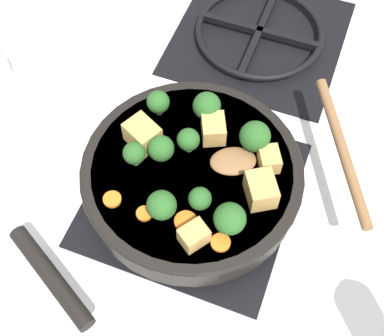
# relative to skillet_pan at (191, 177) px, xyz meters

# --- Properties ---
(ground_plane) EXTENTS (2.40, 2.40, 0.00)m
(ground_plane) POSITION_rel_skillet_pan_xyz_m (0.00, 0.00, -0.06)
(ground_plane) COLOR white
(front_burner_grate) EXTENTS (0.31, 0.31, 0.03)m
(front_burner_grate) POSITION_rel_skillet_pan_xyz_m (0.00, 0.00, -0.05)
(front_burner_grate) COLOR black
(front_burner_grate) RESTS_ON ground_plane
(rear_burner_grate) EXTENTS (0.31, 0.31, 0.03)m
(rear_burner_grate) POSITION_rel_skillet_pan_xyz_m (0.00, 0.36, -0.05)
(rear_burner_grate) COLOR black
(rear_burner_grate) RESTS_ON ground_plane
(skillet_pan) EXTENTS (0.36, 0.43, 0.05)m
(skillet_pan) POSITION_rel_skillet_pan_xyz_m (0.00, 0.00, 0.00)
(skillet_pan) COLOR black
(skillet_pan) RESTS_ON front_burner_grate
(wooden_spoon) EXTENTS (0.25, 0.24, 0.02)m
(wooden_spoon) POSITION_rel_skillet_pan_xyz_m (0.14, 0.07, 0.03)
(wooden_spoon) COLOR brown
(wooden_spoon) RESTS_ON skillet_pan
(tofu_cube_center_large) EXTENTS (0.06, 0.06, 0.04)m
(tofu_cube_center_large) POSITION_rel_skillet_pan_xyz_m (-0.08, 0.02, 0.04)
(tofu_cube_center_large) COLOR tan
(tofu_cube_center_large) RESTS_ON skillet_pan
(tofu_cube_near_handle) EXTENTS (0.04, 0.05, 0.03)m
(tofu_cube_near_handle) POSITION_rel_skillet_pan_xyz_m (0.04, -0.10, 0.04)
(tofu_cube_near_handle) COLOR tan
(tofu_cube_near_handle) RESTS_ON skillet_pan
(tofu_cube_east_chunk) EXTENTS (0.05, 0.05, 0.03)m
(tofu_cube_east_chunk) POSITION_rel_skillet_pan_xyz_m (0.01, 0.07, 0.04)
(tofu_cube_east_chunk) COLOR tan
(tofu_cube_east_chunk) RESTS_ON skillet_pan
(tofu_cube_west_chunk) EXTENTS (0.04, 0.05, 0.03)m
(tofu_cube_west_chunk) POSITION_rel_skillet_pan_xyz_m (0.10, 0.05, 0.04)
(tofu_cube_west_chunk) COLOR tan
(tofu_cube_west_chunk) RESTS_ON skillet_pan
(tofu_cube_back_piece) EXTENTS (0.06, 0.06, 0.04)m
(tofu_cube_back_piece) POSITION_rel_skillet_pan_xyz_m (0.11, -0.01, 0.04)
(tofu_cube_back_piece) COLOR tan
(tofu_cube_back_piece) RESTS_ON skillet_pan
(broccoli_floret_near_spoon) EXTENTS (0.05, 0.05, 0.05)m
(broccoli_floret_near_spoon) POSITION_rel_skillet_pan_xyz_m (0.07, 0.07, 0.05)
(broccoli_floret_near_spoon) COLOR #709956
(broccoli_floret_near_spoon) RESTS_ON skillet_pan
(broccoli_floret_center_top) EXTENTS (0.04, 0.04, 0.05)m
(broccoli_floret_center_top) POSITION_rel_skillet_pan_xyz_m (-0.05, 0.01, 0.05)
(broccoli_floret_center_top) COLOR #709956
(broccoli_floret_center_top) RESTS_ON skillet_pan
(broccoli_floret_east_rim) EXTENTS (0.03, 0.03, 0.04)m
(broccoli_floret_east_rim) POSITION_rel_skillet_pan_xyz_m (-0.08, -0.02, 0.05)
(broccoli_floret_east_rim) COLOR #709956
(broccoli_floret_east_rim) RESTS_ON skillet_pan
(broccoli_floret_west_rim) EXTENTS (0.04, 0.04, 0.05)m
(broccoli_floret_west_rim) POSITION_rel_skillet_pan_xyz_m (-0.01, -0.08, 0.05)
(broccoli_floret_west_rim) COLOR #709956
(broccoli_floret_west_rim) RESTS_ON skillet_pan
(broccoli_floret_north_edge) EXTENTS (0.04, 0.04, 0.05)m
(broccoli_floret_north_edge) POSITION_rel_skillet_pan_xyz_m (0.08, -0.07, 0.05)
(broccoli_floret_north_edge) COLOR #709956
(broccoli_floret_north_edge) RESTS_ON skillet_pan
(broccoli_floret_south_cluster) EXTENTS (0.03, 0.03, 0.04)m
(broccoli_floret_south_cluster) POSITION_rel_skillet_pan_xyz_m (0.03, -0.05, 0.05)
(broccoli_floret_south_cluster) COLOR #709956
(broccoli_floret_south_cluster) RESTS_ON skillet_pan
(broccoli_floret_mid_floret) EXTENTS (0.04, 0.04, 0.05)m
(broccoli_floret_mid_floret) POSITION_rel_skillet_pan_xyz_m (-0.01, 0.10, 0.05)
(broccoli_floret_mid_floret) COLOR #709956
(broccoli_floret_mid_floret) RESTS_ON skillet_pan
(broccoli_floret_small_inner) EXTENTS (0.04, 0.04, 0.04)m
(broccoli_floret_small_inner) POSITION_rel_skillet_pan_xyz_m (-0.08, 0.08, 0.05)
(broccoli_floret_small_inner) COLOR #709956
(broccoli_floret_small_inner) RESTS_ON skillet_pan
(broccoli_floret_tall_stem) EXTENTS (0.03, 0.03, 0.04)m
(broccoli_floret_tall_stem) POSITION_rel_skillet_pan_xyz_m (-0.02, 0.03, 0.05)
(broccoli_floret_tall_stem) COLOR #709956
(broccoli_floret_tall_stem) RESTS_ON skillet_pan
(carrot_slice_orange_thin) EXTENTS (0.03, 0.03, 0.01)m
(carrot_slice_orange_thin) POSITION_rel_skillet_pan_xyz_m (-0.09, -0.09, 0.03)
(carrot_slice_orange_thin) COLOR orange
(carrot_slice_orange_thin) RESTS_ON skillet_pan
(carrot_slice_near_center) EXTENTS (0.03, 0.03, 0.01)m
(carrot_slice_near_center) POSITION_rel_skillet_pan_xyz_m (0.08, -0.09, 0.03)
(carrot_slice_near_center) COLOR orange
(carrot_slice_near_center) RESTS_ON skillet_pan
(carrot_slice_edge_slice) EXTENTS (0.02, 0.02, 0.01)m
(carrot_slice_edge_slice) POSITION_rel_skillet_pan_xyz_m (-0.03, -0.09, 0.03)
(carrot_slice_edge_slice) COLOR orange
(carrot_slice_edge_slice) RESTS_ON skillet_pan
(carrot_slice_under_broccoli) EXTENTS (0.03, 0.03, 0.01)m
(carrot_slice_under_broccoli) POSITION_rel_skillet_pan_xyz_m (0.02, -0.08, 0.03)
(carrot_slice_under_broccoli) COLOR orange
(carrot_slice_under_broccoli) RESTS_ON skillet_pan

